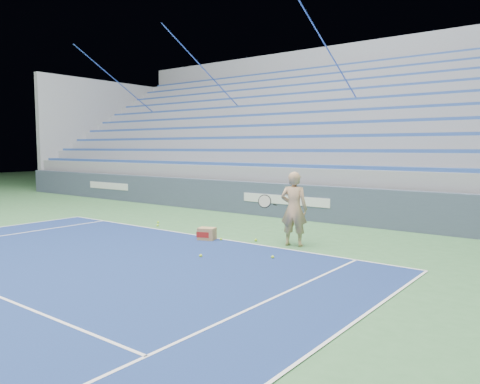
% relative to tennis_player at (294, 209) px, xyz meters
% --- Properties ---
extents(sponsor_barrier, '(30.00, 0.32, 1.10)m').
position_rel_tennis_player_xyz_m(sponsor_barrier, '(-2.38, 3.56, -0.31)').
color(sponsor_barrier, '#3D485D').
rests_on(sponsor_barrier, ground).
extents(bleachers, '(31.00, 9.15, 7.30)m').
position_rel_tennis_player_xyz_m(bleachers, '(-2.38, 9.27, 1.50)').
color(bleachers, gray).
rests_on(bleachers, ground).
extents(tennis_player, '(0.96, 0.89, 1.72)m').
position_rel_tennis_player_xyz_m(tennis_player, '(0.00, 0.00, 0.00)').
color(tennis_player, tan).
rests_on(tennis_player, ground).
extents(ball_box, '(0.48, 0.43, 0.30)m').
position_rel_tennis_player_xyz_m(ball_box, '(-2.03, -0.71, -0.71)').
color(ball_box, '#AA8452').
rests_on(ball_box, ground).
extents(tennis_ball_0, '(0.07, 0.07, 0.07)m').
position_rel_tennis_player_xyz_m(tennis_ball_0, '(-0.92, -2.15, -0.83)').
color(tennis_ball_0, '#BCF031').
rests_on(tennis_ball_0, ground).
extents(tennis_ball_1, '(0.07, 0.07, 0.07)m').
position_rel_tennis_player_xyz_m(tennis_ball_1, '(-0.98, -0.12, -0.83)').
color(tennis_ball_1, '#BCF031').
rests_on(tennis_ball_1, ground).
extents(tennis_ball_2, '(0.07, 0.07, 0.07)m').
position_rel_tennis_player_xyz_m(tennis_ball_2, '(-1.70, -0.56, -0.83)').
color(tennis_ball_2, '#BCF031').
rests_on(tennis_ball_2, ground).
extents(tennis_ball_3, '(0.07, 0.07, 0.07)m').
position_rel_tennis_player_xyz_m(tennis_ball_3, '(-4.87, 0.31, -0.83)').
color(tennis_ball_3, '#BCF031').
rests_on(tennis_ball_3, ground).
extents(tennis_ball_4, '(0.07, 0.07, 0.07)m').
position_rel_tennis_player_xyz_m(tennis_ball_4, '(-4.48, -0.08, -0.83)').
color(tennis_ball_4, '#BCF031').
rests_on(tennis_ball_4, ground).
extents(tennis_ball_5, '(0.07, 0.07, 0.07)m').
position_rel_tennis_player_xyz_m(tennis_ball_5, '(0.32, -1.34, -0.83)').
color(tennis_ball_5, '#BCF031').
rests_on(tennis_ball_5, ground).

